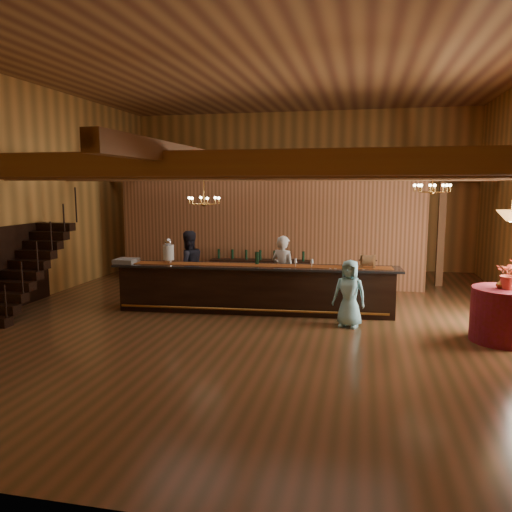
% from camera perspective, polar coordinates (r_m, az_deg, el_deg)
% --- Properties ---
extents(floor, '(14.00, 14.00, 0.00)m').
position_cam_1_polar(floor, '(11.46, 0.35, -6.84)').
color(floor, brown).
rests_on(floor, ground).
extents(ceiling, '(14.00, 14.00, 0.00)m').
position_cam_1_polar(ceiling, '(11.36, 0.37, 21.04)').
color(ceiling, '#9F6F3E').
rests_on(ceiling, wall_back).
extents(wall_back, '(12.00, 0.10, 5.50)m').
position_cam_1_polar(wall_back, '(17.98, 4.97, 7.44)').
color(wall_back, '#C1863C').
rests_on(wall_back, floor).
extents(wall_front, '(12.00, 0.10, 5.50)m').
position_cam_1_polar(wall_front, '(4.46, -18.45, 4.94)').
color(wall_front, '#C1863C').
rests_on(wall_front, floor).
extents(wall_left, '(0.10, 14.00, 5.50)m').
position_cam_1_polar(wall_left, '(13.63, -25.33, 6.47)').
color(wall_left, '#C1863C').
rests_on(wall_left, floor).
extents(beam_grid, '(11.90, 13.90, 0.39)m').
position_cam_1_polar(beam_grid, '(11.57, 0.88, 9.51)').
color(beam_grid, brown).
rests_on(beam_grid, wall_left).
extents(support_posts, '(9.20, 10.20, 3.20)m').
position_cam_1_polar(support_posts, '(10.67, -0.20, 0.80)').
color(support_posts, brown).
rests_on(support_posts, floor).
extents(partition_wall, '(9.00, 0.18, 3.10)m').
position_cam_1_polar(partition_wall, '(14.67, 1.24, 2.61)').
color(partition_wall, brown).
rests_on(partition_wall, floor).
extents(staircase, '(1.00, 2.80, 2.00)m').
position_cam_1_polar(staircase, '(12.86, -24.91, -1.41)').
color(staircase, black).
rests_on(staircase, floor).
extents(backroom_boxes, '(4.10, 0.60, 1.10)m').
position_cam_1_polar(backroom_boxes, '(16.72, 3.23, -0.24)').
color(backroom_boxes, black).
rests_on(backroom_boxes, floor).
extents(tasting_bar, '(6.70, 1.34, 1.12)m').
position_cam_1_polar(tasting_bar, '(11.67, -0.15, -3.73)').
color(tasting_bar, black).
rests_on(tasting_bar, floor).
extents(beverage_dispenser, '(0.26, 0.26, 0.60)m').
position_cam_1_polar(beverage_dispenser, '(12.04, -9.97, 0.54)').
color(beverage_dispenser, silver).
rests_on(beverage_dispenser, tasting_bar).
extents(glass_rack_tray, '(0.50, 0.50, 0.10)m').
position_cam_1_polar(glass_rack_tray, '(12.33, -14.60, -0.54)').
color(glass_rack_tray, gray).
rests_on(glass_rack_tray, tasting_bar).
extents(raffle_drum, '(0.34, 0.24, 0.30)m').
position_cam_1_polar(raffle_drum, '(11.42, 12.65, -0.51)').
color(raffle_drum, olive).
rests_on(raffle_drum, tasting_bar).
extents(bar_bottle_0, '(0.07, 0.07, 0.30)m').
position_cam_1_polar(bar_bottle_0, '(11.67, 0.06, -0.26)').
color(bar_bottle_0, black).
rests_on(bar_bottle_0, tasting_bar).
extents(bar_bottle_1, '(0.07, 0.07, 0.30)m').
position_cam_1_polar(bar_bottle_1, '(11.66, 0.16, -0.26)').
color(bar_bottle_1, black).
rests_on(bar_bottle_1, tasting_bar).
extents(backbar_shelf, '(2.93, 0.81, 0.82)m').
position_cam_1_polar(backbar_shelf, '(14.48, 0.49, -2.02)').
color(backbar_shelf, black).
rests_on(backbar_shelf, floor).
extents(round_table, '(1.19, 1.19, 1.03)m').
position_cam_1_polar(round_table, '(10.62, 26.46, -6.05)').
color(round_table, maroon).
rests_on(round_table, floor).
extents(chandelier_left, '(0.80, 0.80, 0.77)m').
position_cam_1_polar(chandelier_left, '(12.44, -5.97, 6.37)').
color(chandelier_left, '#B98137').
rests_on(chandelier_left, beam_grid).
extents(chandelier_right, '(0.80, 0.80, 0.46)m').
position_cam_1_polar(chandelier_right, '(12.01, 19.49, 7.35)').
color(chandelier_right, '#B98137').
rests_on(chandelier_right, beam_grid).
extents(pendant_lamp, '(0.52, 0.52, 0.90)m').
position_cam_1_polar(pendant_lamp, '(10.35, 27.12, 4.14)').
color(pendant_lamp, '#B98137').
rests_on(pendant_lamp, beam_grid).
extents(bartender, '(0.75, 0.64, 1.76)m').
position_cam_1_polar(bartender, '(12.13, 3.11, -1.77)').
color(bartender, silver).
rests_on(bartender, floor).
extents(staff_second, '(1.12, 1.10, 1.82)m').
position_cam_1_polar(staff_second, '(12.75, -7.76, -1.20)').
color(staff_second, '#1F1F2C').
rests_on(staff_second, floor).
extents(guest, '(0.79, 0.61, 1.42)m').
position_cam_1_polar(guest, '(10.64, 10.62, -4.23)').
color(guest, '#92DFEF').
rests_on(guest, floor).
extents(floor_plant, '(0.69, 0.57, 1.18)m').
position_cam_1_polar(floor_plant, '(14.73, 10.71, -1.27)').
color(floor_plant, '#306A2A').
rests_on(floor_plant, floor).
extents(table_flowers, '(0.61, 0.56, 0.58)m').
position_cam_1_polar(table_flowers, '(10.42, 27.14, -1.81)').
color(table_flowers, '#C0462F').
rests_on(table_flowers, round_table).
extents(table_vase, '(0.14, 0.14, 0.28)m').
position_cam_1_polar(table_vase, '(10.45, 26.19, -2.58)').
color(table_vase, '#B98137').
rests_on(table_vase, round_table).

